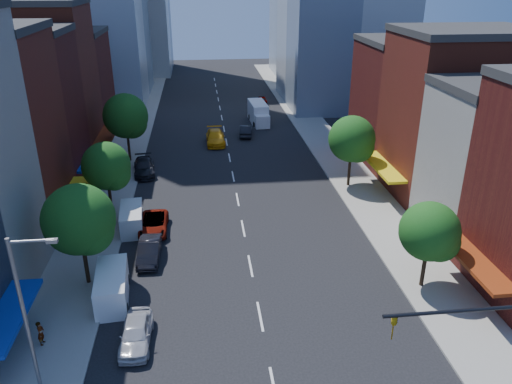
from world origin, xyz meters
TOP-DOWN VIEW (x-y plane):
  - sidewalk_left at (-12.50, 40.00)m, footprint 5.00×120.00m
  - sidewalk_right at (12.50, 40.00)m, footprint 5.00×120.00m
  - bldg_left_3 at (-21.00, 29.00)m, footprint 12.00×8.00m
  - bldg_left_4 at (-21.00, 37.50)m, footprint 12.00×9.00m
  - bldg_left_5 at (-21.00, 47.00)m, footprint 12.00×10.00m
  - bldg_right_1 at (21.00, 15.00)m, footprint 12.00×8.00m
  - bldg_right_2 at (21.00, 24.00)m, footprint 12.00×10.00m
  - bldg_right_3 at (21.00, 34.00)m, footprint 12.00×10.00m
  - streetlight at (-11.81, 1.00)m, footprint 2.25×0.25m
  - tree_left_near at (-11.35, 10.92)m, footprint 4.80×4.80m
  - tree_left_mid at (-11.35, 21.92)m, footprint 4.20×4.20m
  - tree_left_far at (-11.35, 35.92)m, footprint 5.00×5.00m
  - tree_right_near at (11.65, 7.92)m, footprint 4.00×4.00m
  - tree_right_far at (11.65, 25.92)m, footprint 4.60×4.60m
  - parked_car_front at (-7.50, 4.34)m, footprint 1.82×4.36m
  - parked_car_second at (-7.50, 13.83)m, footprint 1.65×4.48m
  - parked_car_third at (-7.50, 18.32)m, footprint 2.29×4.93m
  - parked_car_rear at (-9.50, 31.87)m, footprint 2.73×5.54m
  - cargo_van_near at (-9.49, 8.75)m, footprint 2.40×5.05m
  - cargo_van_far at (-9.35, 18.89)m, footprint 2.19×4.62m
  - taxi at (-1.41, 41.52)m, footprint 2.38×5.71m
  - traffic_car_oncoming at (2.77, 44.38)m, footprint 2.11×4.55m
  - traffic_car_far at (7.11, 62.27)m, footprint 1.63×3.77m
  - box_truck at (5.18, 50.59)m, footprint 2.56×7.28m
  - pedestrian_near at (-12.94, 4.75)m, footprint 0.40×0.58m
  - pedestrian_far at (-12.67, 16.29)m, footprint 1.04×1.09m

SIDE VIEW (x-z plane):
  - sidewalk_left at x=-12.50m, z-range 0.00..0.15m
  - sidewalk_right at x=12.50m, z-range 0.00..0.15m
  - traffic_car_far at x=7.11m, z-range 0.00..1.27m
  - parked_car_third at x=-7.50m, z-range 0.00..1.37m
  - traffic_car_oncoming at x=2.77m, z-range 0.00..1.44m
  - parked_car_second at x=-7.50m, z-range 0.00..1.47m
  - parked_car_front at x=-7.50m, z-range 0.00..1.48m
  - parked_car_rear at x=-9.50m, z-range 0.00..1.55m
  - taxi at x=-1.41m, z-range 0.00..1.65m
  - pedestrian_near at x=-12.94m, z-range 0.15..1.68m
  - cargo_van_far at x=-9.35m, z-range -0.01..1.90m
  - cargo_van_near at x=-9.49m, z-range -0.01..2.07m
  - pedestrian_far at x=-12.67m, z-range 0.15..1.93m
  - box_truck at x=5.18m, z-range -0.08..2.81m
  - tree_right_near at x=11.65m, z-range 1.09..7.29m
  - tree_left_mid at x=-11.35m, z-range 1.20..7.85m
  - tree_right_far at x=11.65m, z-range 1.26..8.46m
  - tree_left_near at x=-11.35m, z-range 1.22..8.52m
  - tree_left_far at x=-11.35m, z-range 1.33..9.08m
  - streetlight at x=-11.81m, z-range 0.78..9.78m
  - bldg_right_1 at x=21.00m, z-range 0.00..12.00m
  - bldg_left_5 at x=-21.00m, z-range 0.00..13.00m
  - bldg_right_3 at x=21.00m, z-range 0.00..13.00m
  - bldg_left_3 at x=-21.00m, z-range 0.00..15.00m
  - bldg_right_2 at x=21.00m, z-range 0.00..15.00m
  - bldg_left_4 at x=-21.00m, z-range 0.00..17.00m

